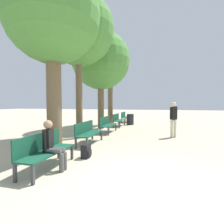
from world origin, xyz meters
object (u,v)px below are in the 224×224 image
at_px(bench_row_0, 45,149).
at_px(tree_row_0, 53,18).
at_px(tree_row_3, 110,67).
at_px(pedestrian_mid, 173,117).
at_px(bench_row_2, 107,124).
at_px(backpack, 86,151).
at_px(trash_bin, 130,119).
at_px(person_seated, 52,143).
at_px(bench_row_1, 88,131).
at_px(bench_row_3, 118,119).
at_px(bench_row_4, 125,116).
at_px(tree_row_2, 101,61).
at_px(tree_row_1, 78,30).
at_px(pedestrian_near, 175,111).

height_order(bench_row_0, tree_row_0, tree_row_0).
distance_m(tree_row_3, pedestrian_mid, 6.96).
bearing_deg(bench_row_2, backpack, -81.60).
bearing_deg(tree_row_0, trash_bin, 78.70).
bearing_deg(person_seated, bench_row_0, 174.48).
relative_size(bench_row_1, bench_row_3, 1.00).
bearing_deg(tree_row_3, bench_row_4, 64.42).
relative_size(tree_row_2, pedestrian_mid, 3.68).
height_order(bench_row_3, backpack, bench_row_3).
xyz_separation_m(bench_row_0, tree_row_1, (-0.83, 3.77, 4.47)).
bearing_deg(bench_row_0, bench_row_1, 90.00).
height_order(bench_row_0, bench_row_2, same).
relative_size(tree_row_1, tree_row_2, 1.07).
xyz_separation_m(tree_row_2, pedestrian_near, (5.12, 6.41, -3.43)).
distance_m(tree_row_0, pedestrian_near, 13.27).
bearing_deg(backpack, bench_row_3, 95.21).
distance_m(bench_row_2, tree_row_3, 5.51).
xyz_separation_m(bench_row_4, trash_bin, (0.71, -1.61, -0.10)).
bearing_deg(tree_row_2, tree_row_0, -90.00).
bearing_deg(tree_row_2, backpack, -75.90).
relative_size(tree_row_0, backpack, 15.28).
height_order(bench_row_3, tree_row_1, tree_row_1).
height_order(person_seated, pedestrian_near, pedestrian_near).
height_order(bench_row_2, backpack, bench_row_2).
height_order(bench_row_4, tree_row_0, tree_row_0).
xyz_separation_m(backpack, pedestrian_mid, (2.80, 3.99, 0.76)).
height_order(tree_row_0, tree_row_1, tree_row_1).
bearing_deg(bench_row_2, bench_row_0, -90.00).
xyz_separation_m(backpack, pedestrian_near, (3.63, 12.34, 0.71)).
bearing_deg(bench_row_0, bench_row_2, 90.00).
distance_m(pedestrian_near, pedestrian_mid, 8.39).
height_order(bench_row_2, trash_bin, bench_row_2).
relative_size(bench_row_4, tree_row_0, 0.27).
bearing_deg(trash_bin, bench_row_0, -94.30).
distance_m(bench_row_0, tree_row_3, 10.14).
height_order(person_seated, trash_bin, person_seated).
relative_size(bench_row_4, pedestrian_near, 1.09).
relative_size(bench_row_2, tree_row_1, 0.26).
relative_size(tree_row_1, pedestrian_mid, 3.94).
xyz_separation_m(bench_row_4, pedestrian_near, (4.29, 2.35, 0.40)).
bearing_deg(bench_row_3, bench_row_4, 90.00).
bearing_deg(bench_row_1, bench_row_0, -90.00).
bearing_deg(pedestrian_near, bench_row_1, -111.94).
relative_size(bench_row_3, backpack, 4.20).
relative_size(bench_row_4, tree_row_1, 0.26).
xyz_separation_m(bench_row_3, trash_bin, (0.71, 1.15, -0.10)).
height_order(bench_row_2, pedestrian_mid, pedestrian_mid).
distance_m(bench_row_1, bench_row_4, 8.29).
height_order(bench_row_1, tree_row_3, tree_row_3).
bearing_deg(tree_row_0, bench_row_4, 84.91).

